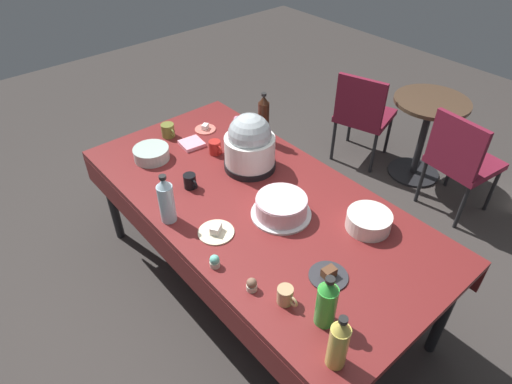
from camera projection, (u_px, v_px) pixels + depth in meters
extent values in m
plane|color=#383330|center=(256.00, 285.00, 2.95)|extent=(9.00, 9.00, 0.00)
cube|color=maroon|center=(256.00, 202.00, 2.50)|extent=(2.20, 1.10, 0.04)
cylinder|color=black|center=(111.00, 199.00, 3.10)|extent=(0.06, 0.06, 0.71)
cylinder|color=black|center=(218.00, 151.00, 3.57)|extent=(0.06, 0.06, 0.71)
cylinder|color=black|center=(445.00, 311.00, 2.37)|extent=(0.06, 0.06, 0.71)
cube|color=maroon|center=(177.00, 261.00, 2.29)|extent=(2.20, 0.01, 0.18)
cube|color=maroon|center=(320.00, 179.00, 2.84)|extent=(2.20, 0.01, 0.18)
cylinder|color=silver|center=(281.00, 214.00, 2.38)|extent=(0.33, 0.33, 0.01)
cylinder|color=beige|center=(281.00, 206.00, 2.34)|extent=(0.28, 0.28, 0.09)
cylinder|color=silver|center=(282.00, 199.00, 2.31)|extent=(0.27, 0.27, 0.01)
cylinder|color=black|center=(250.00, 164.00, 2.71)|extent=(0.32, 0.32, 0.04)
cylinder|color=white|center=(250.00, 150.00, 2.65)|extent=(0.31, 0.31, 0.17)
sphere|color=#B2BCC1|center=(250.00, 135.00, 2.58)|extent=(0.26, 0.26, 0.26)
cylinder|color=#B2C6BC|center=(151.00, 153.00, 2.77)|extent=(0.22, 0.22, 0.08)
cylinder|color=silver|center=(369.00, 221.00, 2.27)|extent=(0.23, 0.23, 0.09)
cylinder|color=#2D2D33|center=(328.00, 276.00, 2.04)|extent=(0.19, 0.19, 0.01)
cube|color=brown|center=(329.00, 272.00, 2.02)|extent=(0.05, 0.07, 0.05)
cylinder|color=#E07266|center=(205.00, 129.00, 3.07)|extent=(0.15, 0.15, 0.01)
cube|color=white|center=(205.00, 127.00, 3.06)|extent=(0.06, 0.06, 0.03)
cylinder|color=beige|center=(216.00, 232.00, 2.27)|extent=(0.19, 0.19, 0.01)
cube|color=white|center=(216.00, 229.00, 2.25)|extent=(0.08, 0.08, 0.04)
cylinder|color=beige|center=(237.00, 123.00, 3.12)|extent=(0.05, 0.05, 0.03)
sphere|color=pink|center=(237.00, 119.00, 3.10)|extent=(0.05, 0.05, 0.05)
cylinder|color=beige|center=(252.00, 287.00, 1.98)|extent=(0.05, 0.05, 0.03)
sphere|color=brown|center=(252.00, 283.00, 1.96)|extent=(0.05, 0.05, 0.05)
cylinder|color=beige|center=(215.00, 264.00, 2.09)|extent=(0.05, 0.05, 0.03)
sphere|color=#6BC6B2|center=(214.00, 260.00, 2.07)|extent=(0.05, 0.05, 0.05)
cylinder|color=gold|center=(338.00, 346.00, 1.64)|extent=(0.08, 0.08, 0.21)
cone|color=gold|center=(342.00, 326.00, 1.56)|extent=(0.07, 0.07, 0.05)
cylinder|color=black|center=(343.00, 320.00, 1.54)|extent=(0.04, 0.04, 0.02)
cylinder|color=green|center=(326.00, 306.00, 1.79)|extent=(0.09, 0.09, 0.20)
cone|color=green|center=(329.00, 286.00, 1.72)|extent=(0.08, 0.08, 0.05)
cylinder|color=black|center=(330.00, 280.00, 1.69)|extent=(0.04, 0.04, 0.02)
cylinder|color=#33190F|center=(264.00, 122.00, 2.88)|extent=(0.07, 0.07, 0.28)
cone|color=#33190F|center=(264.00, 99.00, 2.77)|extent=(0.07, 0.07, 0.05)
cylinder|color=black|center=(264.00, 94.00, 2.75)|extent=(0.03, 0.03, 0.02)
cylinder|color=silver|center=(167.00, 203.00, 2.28)|extent=(0.08, 0.08, 0.22)
cone|color=silver|center=(163.00, 183.00, 2.20)|extent=(0.08, 0.08, 0.05)
cylinder|color=black|center=(162.00, 177.00, 2.18)|extent=(0.04, 0.04, 0.02)
cylinder|color=#B2231E|center=(215.00, 147.00, 2.82)|extent=(0.08, 0.08, 0.09)
torus|color=#B2231E|center=(220.00, 150.00, 2.78)|extent=(0.06, 0.01, 0.06)
cylinder|color=black|center=(190.00, 181.00, 2.54)|extent=(0.07, 0.07, 0.09)
torus|color=black|center=(195.00, 184.00, 2.51)|extent=(0.06, 0.01, 0.06)
cylinder|color=olive|center=(168.00, 130.00, 2.98)|extent=(0.09, 0.09, 0.09)
torus|color=olive|center=(172.00, 133.00, 2.94)|extent=(0.06, 0.01, 0.06)
cylinder|color=tan|center=(285.00, 295.00, 1.91)|extent=(0.07, 0.07, 0.08)
torus|color=tan|center=(293.00, 301.00, 1.88)|extent=(0.05, 0.01, 0.05)
cube|color=pink|center=(192.00, 143.00, 2.91)|extent=(0.15, 0.15, 0.02)
cube|color=maroon|center=(365.00, 115.00, 3.90)|extent=(0.55, 0.55, 0.05)
cube|color=maroon|center=(360.00, 101.00, 3.62)|extent=(0.41, 0.16, 0.40)
cylinder|color=black|center=(388.00, 134.00, 4.08)|extent=(0.04, 0.04, 0.40)
cylinder|color=black|center=(350.00, 123.00, 4.24)|extent=(0.04, 0.04, 0.40)
cylinder|color=black|center=(373.00, 153.00, 3.83)|extent=(0.04, 0.04, 0.40)
cylinder|color=black|center=(333.00, 141.00, 3.99)|extent=(0.04, 0.04, 0.40)
cube|color=maroon|center=(465.00, 162.00, 3.33)|extent=(0.49, 0.49, 0.05)
cube|color=maroon|center=(456.00, 145.00, 3.11)|extent=(0.42, 0.09, 0.40)
cylinder|color=black|center=(492.00, 190.00, 3.43)|extent=(0.03, 0.03, 0.40)
cylinder|color=black|center=(451.00, 166.00, 3.68)|extent=(0.03, 0.03, 0.40)
cylinder|color=black|center=(462.00, 207.00, 3.27)|extent=(0.03, 0.03, 0.40)
cylinder|color=black|center=(421.00, 181.00, 3.52)|extent=(0.03, 0.03, 0.40)
cylinder|color=#473323|center=(432.00, 102.00, 3.50)|extent=(0.60, 0.60, 0.03)
cylinder|color=black|center=(422.00, 139.00, 3.72)|extent=(0.06, 0.06, 0.67)
cylinder|color=black|center=(413.00, 172.00, 3.94)|extent=(0.44, 0.44, 0.02)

